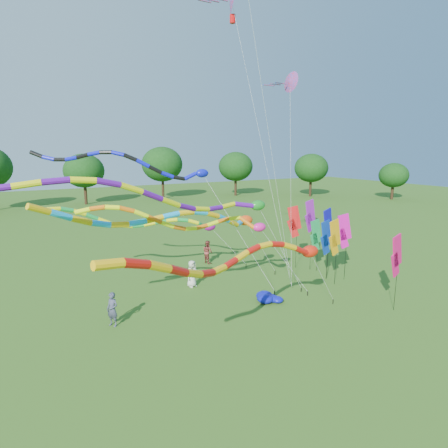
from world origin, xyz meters
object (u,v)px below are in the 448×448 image
blue_nylon_heap (261,299)px  person_a (192,274)px  person_c (208,252)px  tube_kite_orange (200,222)px  tube_kite_red (257,256)px  person_b (112,309)px

blue_nylon_heap → person_a: (-2.53, 4.48, 0.68)m
person_c → tube_kite_orange: bearing=141.9°
tube_kite_red → person_b: tube_kite_red is taller
person_b → person_c: person_c is taller
person_b → person_c: (9.27, 7.49, 0.02)m
tube_kite_red → tube_kite_orange: bearing=71.0°
tube_kite_red → person_c: 14.78m
tube_kite_red → blue_nylon_heap: (3.67, 4.83, -4.43)m
person_c → blue_nylon_heap: bearing=165.7°
tube_kite_orange → tube_kite_red: bearing=-80.3°
person_a → blue_nylon_heap: bearing=-79.0°
tube_kite_orange → person_c: size_ratio=6.93×
tube_kite_orange → person_b: tube_kite_orange is taller
tube_kite_orange → person_a: bearing=81.9°
person_c → person_b: bearing=119.6°
tube_kite_orange → blue_nylon_heap: (3.75, -0.52, -5.00)m
tube_kite_red → person_b: size_ratio=7.74×
tube_kite_red → person_b: bearing=108.5°
tube_kite_red → person_a: bearing=63.2°
tube_kite_red → person_a: 10.11m
tube_kite_red → blue_nylon_heap: size_ratio=9.82×
tube_kite_orange → person_c: tube_kite_orange is taller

